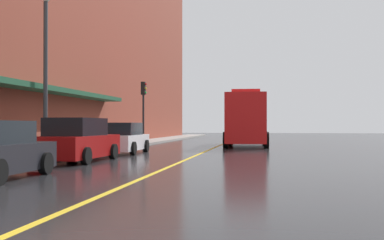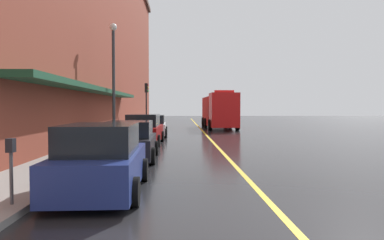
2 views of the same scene
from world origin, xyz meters
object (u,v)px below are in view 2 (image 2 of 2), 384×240
object	(u,v)px
parking_meter_2	(133,122)
parked_car_2	(144,130)
parked_car_3	(153,126)
parked_car_1	(130,141)
parking_meter_1	(133,122)
parking_meter_0	(11,159)
street_lamp_left	(113,69)
parked_car_0	(101,161)
traffic_light_near	(146,97)
fire_truck	(219,111)

from	to	relation	value
parking_meter_2	parked_car_2	bearing A→B (deg)	-76.47
parked_car_3	parking_meter_2	bearing A→B (deg)	88.91
parked_car_1	parking_meter_1	xyz separation A→B (m)	(-1.37, 11.05, 0.32)
parked_car_2	parking_meter_0	bearing A→B (deg)	175.67
parked_car_1	parking_meter_0	distance (m)	7.16
parking_meter_2	street_lamp_left	size ratio (longest dim) A/B	0.19
parking_meter_1	parking_meter_2	size ratio (longest dim) A/B	1.00
parked_car_1	parked_car_3	world-z (taller)	parked_car_1
parking_meter_0	parked_car_0	bearing A→B (deg)	45.88
parked_car_1	traffic_light_near	distance (m)	20.93
parked_car_1	parked_car_2	size ratio (longest dim) A/B	0.90
parking_meter_0	traffic_light_near	bearing A→B (deg)	89.87
parked_car_3	street_lamp_left	world-z (taller)	street_lamp_left
parking_meter_0	parked_car_2	bearing A→B (deg)	84.33
parked_car_1	street_lamp_left	world-z (taller)	street_lamp_left
parked_car_2	parked_car_3	bearing A→B (deg)	0.05
parked_car_2	parking_meter_2	world-z (taller)	parked_car_2
parked_car_0	street_lamp_left	world-z (taller)	street_lamp_left
parking_meter_0	parking_meter_2	world-z (taller)	same
fire_truck	traffic_light_near	world-z (taller)	traffic_light_near
parked_car_3	parking_meter_0	world-z (taller)	parked_car_3
fire_truck	street_lamp_left	distance (m)	16.28
parking_meter_2	street_lamp_left	bearing A→B (deg)	-97.88
parking_meter_2	parked_car_3	bearing A→B (deg)	0.41
street_lamp_left	parking_meter_0	bearing A→B (deg)	-87.59
parked_car_3	parking_meter_1	world-z (taller)	parked_car_3
parked_car_1	street_lamp_left	bearing A→B (deg)	14.04
parked_car_0	traffic_light_near	distance (m)	26.40
parked_car_3	traffic_light_near	distance (m)	9.59
parked_car_3	parking_meter_1	size ratio (longest dim) A/B	3.30
parked_car_2	parking_meter_1	xyz separation A→B (m)	(-1.30, 4.92, 0.26)
street_lamp_left	parked_car_0	bearing A→B (deg)	-80.80
parked_car_2	parked_car_1	bearing A→B (deg)	-178.08
parked_car_2	parked_car_3	xyz separation A→B (m)	(0.12, 5.43, -0.07)
parked_car_2	parking_meter_2	distance (m)	5.59
parked_car_1	street_lamp_left	distance (m)	8.33
parking_meter_2	parking_meter_1	bearing A→B (deg)	-90.00
parked_car_2	street_lamp_left	bearing A→B (deg)	61.54
parked_car_2	parking_meter_1	size ratio (longest dim) A/B	3.51
street_lamp_left	fire_truck	bearing A→B (deg)	60.78
parked_car_2	parking_meter_1	distance (m)	5.09
parked_car_0	parked_car_3	xyz separation A→B (m)	(-0.04, 17.08, -0.06)
parked_car_2	parked_car_3	world-z (taller)	parked_car_2
parking_meter_0	street_lamp_left	size ratio (longest dim) A/B	0.19
fire_truck	parked_car_0	bearing A→B (deg)	-13.82
parked_car_3	parking_meter_2	size ratio (longest dim) A/B	3.30
parking_meter_2	street_lamp_left	xyz separation A→B (m)	(-0.60, -4.33, 3.34)
parking_meter_2	traffic_light_near	distance (m)	9.43
parked_car_1	parking_meter_2	xyz separation A→B (m)	(-1.37, 11.56, 0.32)
parked_car_1	parking_meter_0	size ratio (longest dim) A/B	3.16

